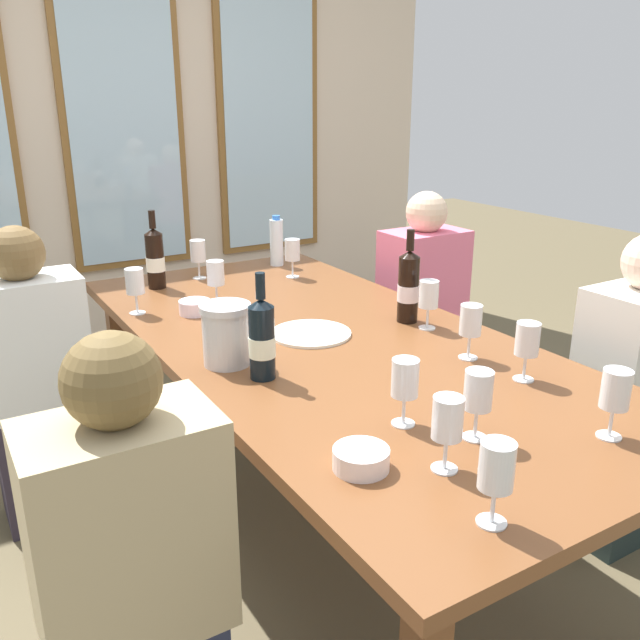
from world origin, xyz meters
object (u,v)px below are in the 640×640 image
object	(u,v)px
wine_bottle_2	(408,286)
wine_glass_0	(478,392)
tasting_bowl_0	(361,459)
wine_glass_9	(198,252)
wine_glass_11	(216,274)
seated_person_2	(135,593)
tasting_bowl_1	(195,307)
wine_glass_1	(448,420)
wine_glass_7	(471,321)
metal_pitcher	(226,334)
wine_bottle_1	(262,339)
wine_bottle_0	(155,258)
wine_glass_2	(496,470)
water_bottle	(277,242)
wine_glass_6	(429,297)
white_plate_0	(311,333)
seated_person_3	(630,402)
wine_glass_4	(615,393)
wine_glass_3	(527,342)
wine_glass_8	(135,282)
seated_person_0	(36,387)
dining_table	(328,356)
seated_person_1	(421,314)
wine_glass_10	(292,252)

from	to	relation	value
wine_bottle_2	wine_glass_0	size ratio (longest dim) A/B	1.94
tasting_bowl_0	wine_glass_9	xyz separation A→B (m)	(0.29, 1.70, 0.10)
wine_glass_11	seated_person_2	distance (m)	1.40
tasting_bowl_1	wine_glass_1	size ratio (longest dim) A/B	0.68
tasting_bowl_0	wine_glass_7	xyz separation A→B (m)	(0.65, 0.36, 0.10)
metal_pitcher	wine_bottle_1	bearing A→B (deg)	-73.37
wine_bottle_0	wine_glass_1	world-z (taller)	wine_bottle_0
wine_bottle_0	tasting_bowl_1	bearing A→B (deg)	-88.88
tasting_bowl_0	wine_glass_2	size ratio (longest dim) A/B	0.73
water_bottle	wine_glass_1	bearing A→B (deg)	-106.61
wine_glass_6	wine_glass_9	bearing A→B (deg)	112.56
wine_glass_0	wine_glass_9	bearing A→B (deg)	90.73
water_bottle	wine_glass_0	xyz separation A→B (m)	(-0.39, -1.76, 0.01)
water_bottle	wine_bottle_1	bearing A→B (deg)	-119.40
white_plate_0	wine_glass_6	world-z (taller)	wine_glass_6
white_plate_0	seated_person_3	world-z (taller)	seated_person_3
wine_glass_7	seated_person_2	world-z (taller)	seated_person_2
wine_glass_9	wine_glass_0	bearing A→B (deg)	-89.27
wine_glass_2	seated_person_3	world-z (taller)	seated_person_3
metal_pitcher	wine_glass_9	xyz separation A→B (m)	(0.30, 0.99, 0.03)
wine_glass_4	wine_glass_7	xyz separation A→B (m)	(0.06, 0.55, 0.00)
metal_pitcher	wine_glass_7	world-z (taller)	metal_pitcher
wine_bottle_0	wine_glass_1	size ratio (longest dim) A/B	1.90
wine_glass_3	seated_person_2	bearing A→B (deg)	-178.60
wine_glass_9	wine_bottle_0	bearing A→B (deg)	-166.35
tasting_bowl_0	wine_glass_8	world-z (taller)	wine_glass_8
white_plate_0	seated_person_0	size ratio (longest dim) A/B	0.25
wine_bottle_2	wine_glass_1	world-z (taller)	wine_bottle_2
dining_table	wine_bottle_0	size ratio (longest dim) A/B	7.00
seated_person_1	wine_glass_0	bearing A→B (deg)	-125.23
wine_glass_7	seated_person_0	world-z (taller)	seated_person_0
dining_table	seated_person_1	distance (m)	1.03
wine_glass_0	wine_glass_10	size ratio (longest dim) A/B	1.00
wine_glass_8	white_plate_0	bearing A→B (deg)	-50.90
wine_bottle_2	wine_glass_9	distance (m)	1.04
metal_pitcher	wine_bottle_0	xyz separation A→B (m)	(0.09, 0.94, 0.03)
wine_glass_10	tasting_bowl_0	bearing A→B (deg)	-113.68
wine_glass_4	wine_glass_9	xyz separation A→B (m)	(-0.30, 1.89, 0.00)
wine_glass_8	seated_person_1	world-z (taller)	seated_person_1
tasting_bowl_0	seated_person_1	distance (m)	1.79
white_plate_0	wine_glass_4	xyz separation A→B (m)	(0.25, -0.99, 0.11)
tasting_bowl_0	wine_glass_7	bearing A→B (deg)	28.91
wine_glass_0	seated_person_3	world-z (taller)	seated_person_3
wine_glass_11	wine_glass_10	bearing A→B (deg)	23.93
metal_pitcher	tasting_bowl_0	distance (m)	0.71
wine_bottle_2	seated_person_1	world-z (taller)	seated_person_1
wine_glass_0	seated_person_1	xyz separation A→B (m)	(0.92, 1.31, -0.34)
wine_bottle_0	wine_glass_3	xyz separation A→B (m)	(0.60, -1.49, -0.01)
tasting_bowl_0	wine_glass_10	world-z (taller)	wine_glass_10
wine_bottle_2	wine_glass_7	xyz separation A→B (m)	(-0.06, -0.38, -0.01)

